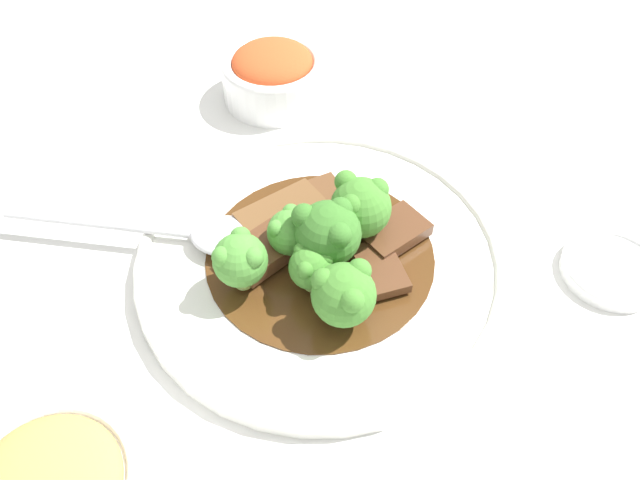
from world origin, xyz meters
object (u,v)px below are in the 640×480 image
beef_strip_1 (380,269)px  broccoli_floret_0 (290,231)px  broccoli_floret_4 (358,203)px  serving_spoon (206,234)px  main_plate (320,258)px  broccoli_floret_2 (344,294)px  beef_strip_2 (262,252)px  sauce_dish (612,268)px  beef_strip_0 (330,202)px  side_bowl_kimchi (273,74)px  broccoli_floret_3 (240,259)px  broccoli_floret_1 (311,267)px  beef_strip_3 (280,212)px  beef_strip_4 (394,232)px  broccoli_floret_5 (326,233)px

beef_strip_1 → broccoli_floret_0: (0.05, -0.05, 0.02)m
broccoli_floret_0 → broccoli_floret_4: (-0.06, 0.01, 0.01)m
beef_strip_1 → serving_spoon: 0.15m
main_plate → broccoli_floret_2: 0.08m
beef_strip_2 → sauce_dish: beef_strip_2 is taller
beef_strip_0 → side_bowl_kimchi: bearing=-101.0°
main_plate → broccoli_floret_0: bearing=-28.7°
main_plate → beef_strip_2: beef_strip_2 is taller
broccoli_floret_3 → side_bowl_kimchi: broccoli_floret_3 is taller
beef_strip_0 → broccoli_floret_4: size_ratio=0.96×
sauce_dish → broccoli_floret_1: bearing=-22.2°
beef_strip_2 → beef_strip_3: beef_strip_2 is taller
sauce_dish → beef_strip_2: bearing=-28.8°
broccoli_floret_0 → beef_strip_3: bearing=-103.1°
beef_strip_2 → broccoli_floret_0: bearing=167.6°
beef_strip_4 → side_bowl_kimchi: (-0.01, -0.25, 0.00)m
beef_strip_3 → broccoli_floret_3: broccoli_floret_3 is taller
broccoli_floret_2 → sauce_dish: broccoli_floret_2 is taller
broccoli_floret_1 → broccoli_floret_5: bearing=-144.9°
beef_strip_2 → beef_strip_4: (-0.11, 0.03, -0.00)m
broccoli_floret_3 → beef_strip_1: bearing=157.6°
main_plate → broccoli_floret_4: (-0.04, -0.00, 0.04)m
serving_spoon → beef_strip_1: bearing=137.7°
broccoli_floret_4 → broccoli_floret_0: bearing=-6.9°
broccoli_floret_1 → beef_strip_1: bearing=166.2°
beef_strip_4 → broccoli_floret_5: bearing=-1.5°
beef_strip_2 → main_plate: bearing=159.6°
broccoli_floret_1 → broccoli_floret_2: 0.04m
beef_strip_0 → beef_strip_4: size_ratio=0.92×
broccoli_floret_4 → broccoli_floret_5: (0.04, 0.02, 0.00)m
broccoli_floret_4 → sauce_dish: 0.22m
broccoli_floret_1 → broccoli_floret_3: bearing=-31.4°
beef_strip_2 → broccoli_floret_5: size_ratio=0.96×
beef_strip_3 → beef_strip_0: bearing=166.9°
beef_strip_0 → serving_spoon: bearing=-8.6°
broccoli_floret_0 → side_bowl_kimchi: bearing=-112.2°
beef_strip_1 → beef_strip_3: size_ratio=0.74×
broccoli_floret_5 → beef_strip_0: bearing=-121.8°
broccoli_floret_0 → broccoli_floret_5: 0.03m
serving_spoon → broccoli_floret_4: bearing=155.1°
broccoli_floret_3 → serving_spoon: broccoli_floret_3 is taller
beef_strip_4 → broccoli_floret_5: size_ratio=0.99×
broccoli_floret_4 → broccoli_floret_3: bearing=2.4°
beef_strip_0 → beef_strip_1: 0.08m
beef_strip_3 → broccoli_floret_5: 0.07m
beef_strip_3 → broccoli_floret_2: size_ratio=1.50×
beef_strip_2 → broccoli_floret_5: (-0.04, 0.03, 0.03)m
beef_strip_1 → beef_strip_2: beef_strip_2 is taller
beef_strip_3 → broccoli_floret_5: size_ratio=1.27×
beef_strip_4 → broccoli_floret_4: broccoli_floret_4 is taller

